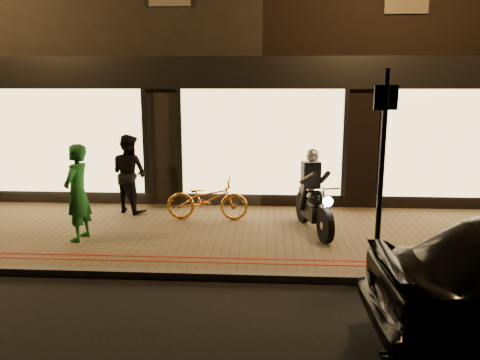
# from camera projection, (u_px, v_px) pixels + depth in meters

# --- Properties ---
(ground) EXTENTS (90.00, 90.00, 0.00)m
(ground) POSITION_uv_depth(u_px,v_px,m) (256.00, 282.00, 6.99)
(ground) COLOR black
(ground) RESTS_ON ground
(sidewalk) EXTENTS (50.00, 4.00, 0.12)m
(sidewalk) POSITION_uv_depth(u_px,v_px,m) (259.00, 236.00, 8.93)
(sidewalk) COLOR brown
(sidewalk) RESTS_ON ground
(kerb_stone) EXTENTS (50.00, 0.14, 0.12)m
(kerb_stone) POSITION_uv_depth(u_px,v_px,m) (256.00, 277.00, 7.03)
(kerb_stone) COLOR #59544C
(kerb_stone) RESTS_ON ground
(red_kerb_lines) EXTENTS (50.00, 0.26, 0.01)m
(red_kerb_lines) POSITION_uv_depth(u_px,v_px,m) (257.00, 261.00, 7.50)
(red_kerb_lines) COLOR maroon
(red_kerb_lines) RESTS_ON sidewalk
(building_row) EXTENTS (48.00, 10.11, 8.50)m
(building_row) POSITION_uv_depth(u_px,v_px,m) (265.00, 41.00, 14.92)
(building_row) COLOR black
(building_row) RESTS_ON ground
(motorcycle) EXTENTS (0.71, 1.91, 1.59)m
(motorcycle) POSITION_uv_depth(u_px,v_px,m) (313.00, 200.00, 8.91)
(motorcycle) COLOR black
(motorcycle) RESTS_ON sidewalk
(sign_post) EXTENTS (0.35, 0.09, 3.00)m
(sign_post) POSITION_uv_depth(u_px,v_px,m) (382.00, 162.00, 6.76)
(sign_post) COLOR black
(sign_post) RESTS_ON sidewalk
(bicycle_gold) EXTENTS (1.69, 0.61, 0.89)m
(bicycle_gold) POSITION_uv_depth(u_px,v_px,m) (207.00, 199.00, 9.71)
(bicycle_gold) COLOR orange
(bicycle_gold) RESTS_ON sidewalk
(person_green) EXTENTS (0.49, 0.68, 1.75)m
(person_green) POSITION_uv_depth(u_px,v_px,m) (77.00, 193.00, 8.37)
(person_green) COLOR #1B682C
(person_green) RESTS_ON sidewalk
(person_dark) EXTENTS (1.05, 0.98, 1.72)m
(person_dark) POSITION_uv_depth(u_px,v_px,m) (129.00, 174.00, 10.24)
(person_dark) COLOR black
(person_dark) RESTS_ON sidewalk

